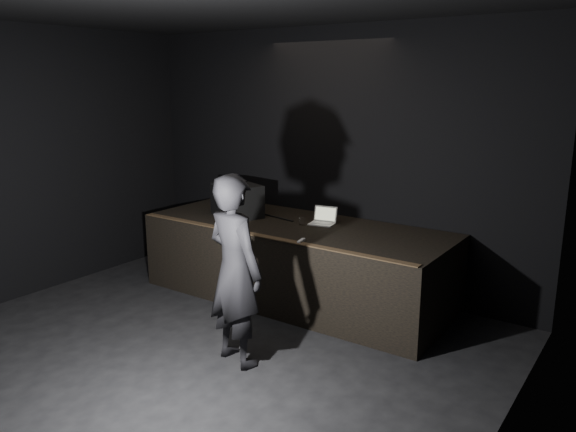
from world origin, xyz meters
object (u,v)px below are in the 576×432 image
at_px(stage_monitor, 237,200).
at_px(stage_riser, 296,261).
at_px(laptop, 323,219).
at_px(beer_can, 248,213).
at_px(person, 235,270).

bearing_deg(stage_monitor, stage_riser, 26.49).
distance_m(stage_monitor, laptop, 1.23).
relative_size(stage_monitor, beer_can, 4.34).
height_order(laptop, person, person).
distance_m(stage_riser, stage_monitor, 1.16).
xyz_separation_m(stage_riser, laptop, (0.27, 0.23, 0.56)).
bearing_deg(stage_monitor, laptop, 35.91).
height_order(stage_riser, laptop, laptop).
bearing_deg(stage_riser, stage_monitor, -174.23).
height_order(stage_riser, person, person).
relative_size(laptop, person, 0.18).
height_order(laptop, beer_can, laptop).
distance_m(stage_monitor, beer_can, 0.28).
xyz_separation_m(stage_riser, person, (0.47, -1.77, 0.47)).
distance_m(stage_monitor, person, 2.19).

